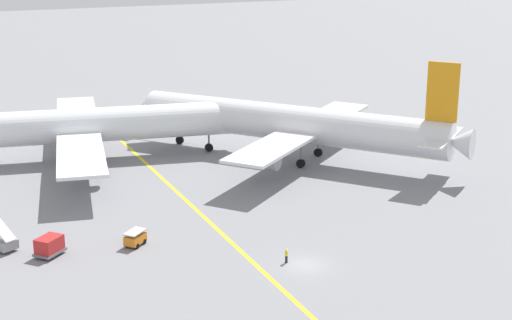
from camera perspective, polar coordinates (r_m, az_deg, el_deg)
ground_plane at (r=82.69m, az=3.60°, el=-7.70°), size 600.00×600.00×0.00m
taxiway_stripe at (r=89.22m, az=-2.11°, el=-5.82°), size 0.68×120.00×0.01m
airliner_at_gate_left at (r=121.36m, az=-12.14°, el=2.48°), size 50.32×49.46×15.92m
airliner_being_pushed at (r=118.52m, az=2.67°, el=2.67°), size 40.16×46.40×16.79m
pushback_tug at (r=135.52m, az=-10.07°, el=2.24°), size 7.45×7.76×2.83m
gse_container_dolly_flat at (r=87.22m, az=-14.96°, el=-6.10°), size 3.85×3.78×2.15m
gse_baggage_cart_trailing at (r=88.10m, az=-8.87°, el=-5.71°), size 3.08×3.00×1.71m
ground_crew_ramp_agent_by_cones at (r=82.77m, az=2.25°, el=-7.02°), size 0.36×0.49×1.61m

